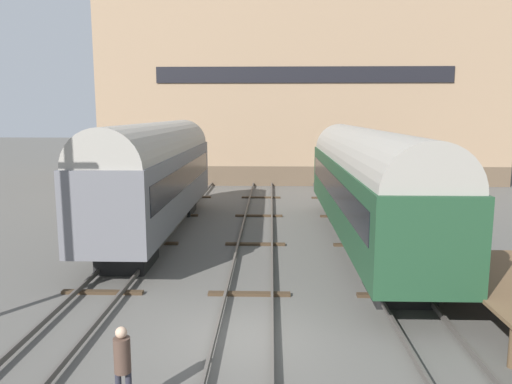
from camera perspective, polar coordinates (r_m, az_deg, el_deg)
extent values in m
plane|color=#56544F|center=(13.32, -1.37, -16.32)|extent=(200.00, 200.00, 0.00)
cube|color=#4C4742|center=(14.56, -23.83, -14.07)|extent=(0.08, 60.00, 0.16)
cube|color=#4C4742|center=(14.02, -18.35, -14.65)|extent=(0.08, 60.00, 0.16)
cube|color=#3D2D1E|center=(16.92, -17.13, -10.89)|extent=(2.60, 0.24, 0.10)
cube|color=#3D2D1E|center=(22.41, -12.19, -5.75)|extent=(2.60, 0.24, 0.10)
cube|color=#3D2D1E|center=(28.11, -9.27, -2.63)|extent=(2.60, 0.24, 0.10)
cube|color=#3D2D1E|center=(33.92, -7.35, -0.58)|extent=(2.60, 0.24, 0.10)
cube|color=#3D2D1E|center=(39.78, -5.99, 0.88)|extent=(2.60, 0.24, 0.10)
cube|color=#4C4742|center=(13.30, -4.58, -15.54)|extent=(0.08, 60.00, 0.16)
cube|color=#4C4742|center=(13.23, 1.85, -15.66)|extent=(0.08, 60.00, 0.16)
cube|color=#3D2D1E|center=(16.06, -0.78, -11.56)|extent=(2.60, 0.24, 0.10)
cube|color=#3D2D1E|center=(21.77, -0.07, -5.98)|extent=(2.60, 0.24, 0.10)
cube|color=#3D2D1E|center=(27.61, 0.33, -2.73)|extent=(2.60, 0.24, 0.10)
cube|color=#3D2D1E|center=(33.50, 0.59, -0.62)|extent=(2.60, 0.24, 0.10)
cube|color=#3D2D1E|center=(39.42, 0.77, 0.85)|extent=(2.60, 0.24, 0.10)
cube|color=#4C4742|center=(13.63, 16.15, -15.25)|extent=(0.08, 60.00, 0.16)
cube|color=#4C4742|center=(14.04, 22.02, -14.82)|extent=(0.08, 60.00, 0.16)
cube|color=#3D2D1E|center=(16.54, 15.99, -11.30)|extent=(2.60, 0.24, 0.10)
cube|color=#3D2D1E|center=(22.13, 12.20, -5.94)|extent=(2.60, 0.24, 0.10)
cube|color=#3D2D1E|center=(27.89, 10.00, -2.75)|extent=(2.60, 0.24, 0.10)
cube|color=#3D2D1E|center=(33.73, 8.57, -0.66)|extent=(2.60, 0.24, 0.10)
cube|color=#3D2D1E|center=(39.62, 7.56, 0.82)|extent=(2.60, 0.24, 0.10)
cube|color=black|center=(28.89, -8.95, -1.40)|extent=(1.80, 2.40, 1.00)
cube|color=black|center=(19.40, -14.44, -6.78)|extent=(1.80, 2.40, 1.00)
cube|color=slate|center=(23.75, -11.29, 1.05)|extent=(2.83, 15.39, 2.92)
cube|color=black|center=(23.70, -11.32, 1.89)|extent=(2.87, 14.16, 1.05)
cylinder|color=gray|center=(23.59, -11.40, 4.56)|extent=(2.69, 15.08, 2.69)
cube|color=black|center=(27.48, 10.12, -1.97)|extent=(1.80, 2.40, 1.00)
cube|color=black|center=(16.54, 15.92, -9.65)|extent=(1.80, 2.40, 1.00)
cube|color=#1E4228|center=(21.57, 12.45, -0.11)|extent=(2.86, 17.71, 2.68)
cube|color=black|center=(21.53, 12.48, 0.74)|extent=(2.90, 16.29, 0.97)
cylinder|color=gray|center=(21.40, 12.57, 3.44)|extent=(2.71, 17.36, 2.71)
cylinder|color=brown|center=(18.20, 19.39, -8.13)|extent=(0.20, 0.20, 0.97)
cylinder|color=#4C382D|center=(10.26, -15.04, -17.56)|extent=(0.32, 0.32, 0.69)
sphere|color=tan|center=(10.07, -15.16, -15.24)|extent=(0.22, 0.22, 0.22)
cube|color=brown|center=(45.05, 4.85, 2.79)|extent=(32.00, 12.28, 1.55)
cube|color=#9E7F60|center=(44.87, 4.99, 12.65)|extent=(32.00, 12.28, 13.92)
cube|color=black|center=(38.70, 5.51, 13.21)|extent=(22.40, 0.10, 1.20)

